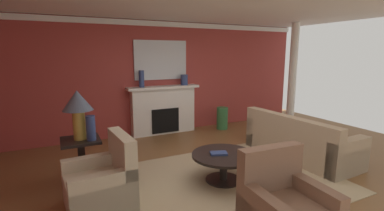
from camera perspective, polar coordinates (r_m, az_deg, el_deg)
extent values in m
plane|color=brown|center=(4.80, 6.18, -13.76)|extent=(9.79, 9.79, 0.00)
cube|color=#9E3833|center=(7.01, -6.38, 5.70)|extent=(8.13, 0.12, 2.76)
cube|color=white|center=(4.70, 4.81, 20.57)|extent=(8.13, 6.26, 0.06)
cube|color=white|center=(6.94, -6.38, 16.41)|extent=(8.13, 0.08, 0.12)
cube|color=tan|center=(4.55, 6.48, -15.15)|extent=(3.52, 2.65, 0.01)
cube|color=white|center=(6.92, -5.92, -1.14)|extent=(1.60, 0.25, 1.14)
cube|color=black|center=(6.95, -5.82, -2.94)|extent=(0.70, 0.26, 0.60)
cube|color=white|center=(6.80, -5.92, 3.77)|extent=(1.80, 0.35, 0.06)
cube|color=silver|center=(6.89, -6.46, 9.31)|extent=(1.34, 0.04, 0.95)
cube|color=tan|center=(5.78, 21.42, -7.76)|extent=(1.01, 2.15, 0.45)
cube|color=tan|center=(5.41, 19.36, -4.19)|extent=(0.31, 2.11, 0.40)
cube|color=tan|center=(5.25, 29.59, -9.34)|extent=(0.91, 0.25, 0.62)
cube|color=tan|center=(6.37, 14.87, -4.90)|extent=(0.91, 0.25, 0.62)
cube|color=#C1B293|center=(3.93, -18.61, -16.52)|extent=(0.86, 0.86, 0.44)
cube|color=#C1B293|center=(3.81, -14.28, -9.38)|extent=(0.22, 0.81, 0.51)
cube|color=#C1B293|center=(4.19, -19.65, -13.61)|extent=(0.81, 0.20, 0.60)
cube|color=#C1B293|center=(3.61, -17.53, -17.62)|extent=(0.81, 0.20, 0.60)
cube|color=brown|center=(3.36, 15.91, -12.26)|extent=(0.81, 0.21, 0.51)
cube|color=brown|center=(3.53, 23.41, -18.72)|extent=(0.19, 0.81, 0.60)
cylinder|color=black|center=(4.38, 6.59, -10.15)|extent=(1.00, 1.00, 0.04)
cylinder|color=black|center=(4.46, 6.53, -12.85)|extent=(0.12, 0.12, 0.41)
cylinder|color=black|center=(4.54, 6.48, -15.05)|extent=(0.56, 0.56, 0.03)
cube|color=black|center=(4.56, -22.08, -6.71)|extent=(0.56, 0.56, 0.04)
cube|color=black|center=(4.67, -21.77, -10.82)|extent=(0.10, 0.10, 0.66)
cube|color=black|center=(4.79, -21.51, -14.28)|extent=(0.45, 0.45, 0.04)
cylinder|color=#B28E38|center=(4.50, -22.29, -3.73)|extent=(0.18, 0.18, 0.45)
cone|color=#4C566B|center=(4.42, -22.64, 0.99)|extent=(0.44, 0.44, 0.30)
cylinder|color=navy|center=(6.58, -10.40, 5.42)|extent=(0.12, 0.12, 0.40)
cylinder|color=#33703D|center=(7.39, 6.26, -2.60)|extent=(0.30, 0.30, 0.58)
cylinder|color=navy|center=(4.40, -20.19, -4.39)|extent=(0.14, 0.14, 0.38)
cylinder|color=navy|center=(6.96, -1.62, 5.32)|extent=(0.18, 0.18, 0.26)
cube|color=navy|center=(4.34, 5.54, -9.80)|extent=(0.30, 0.25, 0.03)
cylinder|color=white|center=(7.77, 20.06, 5.61)|extent=(0.20, 0.20, 2.76)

